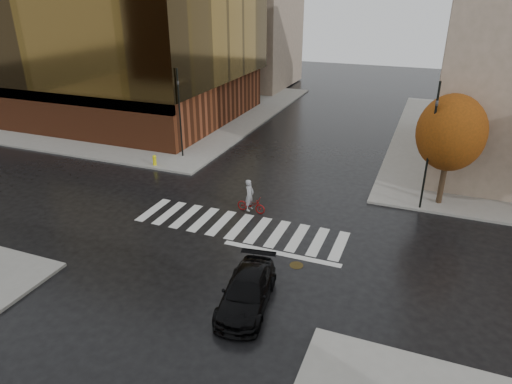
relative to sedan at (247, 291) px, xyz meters
The scene contains 12 objects.
ground 6.30m from the sedan, 118.17° to the left, with size 120.00×120.00×0.00m, color black.
sidewalk_nw 35.74m from the sedan, 132.09° to the left, with size 30.00×30.00×0.15m, color gray.
crosswalk 6.74m from the sedan, 116.16° to the left, with size 12.00×3.00×0.01m, color silver.
office_glass 35.12m from the sedan, 136.71° to the left, with size 27.00×19.00×16.00m.
building_nw_far 47.51m from the sedan, 114.03° to the left, with size 14.00×12.00×20.00m, color gray.
tree_ne_a 15.20m from the sedan, 61.40° to the left, with size 3.80×3.80×6.50m.
sedan is the anchor object (origin of this frame).
cyclist 8.48m from the sedan, 111.20° to the left, with size 1.79×0.74×1.98m.
traffic_light_nw 18.70m from the sedan, 128.04° to the left, with size 0.19×0.16×6.55m.
traffic_light_ne 13.77m from the sedan, 62.92° to the left, with size 0.16×0.19×7.31m.
fire_hydrant 17.14m from the sedan, 135.46° to the left, with size 0.27×0.27×0.77m.
manhole 3.73m from the sedan, 73.48° to the left, with size 0.65×0.65×0.01m, color #463819.
Camera 1 is at (8.87, -19.50, 11.94)m, focal length 32.00 mm.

